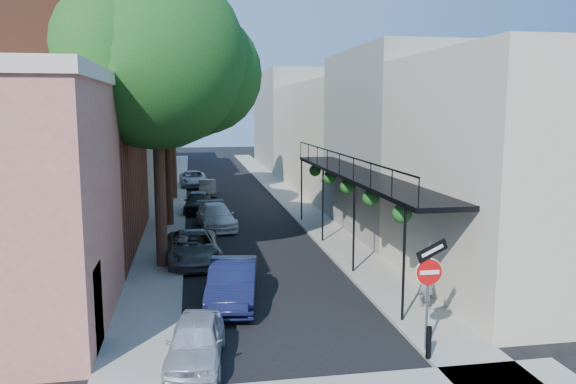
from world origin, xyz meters
name	(u,v)px	position (x,y,z in m)	size (l,w,h in m)	color
ground	(313,382)	(0.00, 0.00, 0.00)	(160.00, 160.00, 0.00)	black
road_surface	(227,192)	(0.00, 30.00, 0.01)	(6.00, 64.00, 0.01)	black
sidewalk_left	(173,192)	(-4.00, 30.00, 0.06)	(2.00, 64.00, 0.12)	gray
sidewalk_right	(280,190)	(4.00, 30.00, 0.06)	(2.00, 64.00, 0.12)	gray
buildings_left	(91,127)	(-9.30, 28.76, 4.94)	(10.10, 59.10, 12.00)	tan
buildings_right	(346,132)	(8.99, 29.49, 4.42)	(9.80, 55.00, 10.00)	#BBB29B
sign_post	(429,276)	(3.16, 0.97, 2.04)	(0.89, 0.17, 2.99)	#595B60
bollard	(429,342)	(3.00, 0.50, 0.52)	(0.14, 0.14, 0.80)	black
oak_near	(168,63)	(-3.37, 10.26, 7.88)	(7.48, 6.80, 11.42)	#361F15
oak_mid	(173,91)	(-3.42, 18.23, 7.06)	(6.60, 6.00, 10.20)	#361F15
oak_far	(178,77)	(-3.35, 27.27, 8.26)	(7.70, 7.00, 11.90)	#361F15
parked_car_a	(196,341)	(-2.60, 1.44, 0.56)	(1.33, 3.30, 1.12)	#A4A9B6
parked_car_b	(233,283)	(-1.40, 5.51, 0.69)	(1.46, 4.19, 1.38)	#111537
parked_car_c	(193,248)	(-2.60, 10.62, 0.62)	(2.07, 4.49, 1.25)	#505357
parked_car_d	(216,217)	(-1.40, 17.12, 0.62)	(1.73, 4.26, 1.24)	silver
parked_car_e	(198,202)	(-2.27, 21.86, 0.64)	(1.52, 3.77, 1.29)	black
parked_car_f	(207,188)	(-1.51, 28.44, 0.55)	(1.17, 3.37, 1.11)	#696159
parked_car_g	(193,179)	(-2.46, 33.18, 0.63)	(2.09, 4.53, 1.26)	#909AA2
pedestrian	(425,283)	(4.33, 3.79, 0.93)	(0.59, 0.39, 1.62)	slate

